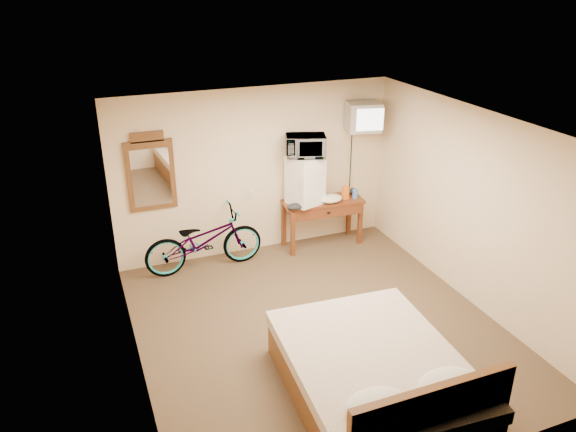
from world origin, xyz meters
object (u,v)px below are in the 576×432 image
Objects in this scene: blue_cup at (355,194)px; wall_mirror at (151,173)px; desk at (323,209)px; crt_television at (363,117)px; bicycle at (204,240)px; microwave at (306,146)px; bed at (376,378)px; mini_fridge at (305,180)px.

wall_mirror is at bearing 173.49° from blue_cup.
crt_television is (0.62, 0.02, 1.38)m from desk.
desk is 0.74× the size of bicycle.
microwave is 0.25× the size of bed.
bicycle is (-2.52, -0.07, -1.55)m from crt_television.
crt_television reaches higher than mini_fridge.
blue_cup is 1.19m from crt_television.
microwave reaches higher than bed.
desk is at bearing -6.15° from wall_mirror.
crt_television is at bearing 64.76° from bed.
microwave is (0.00, 0.00, 0.53)m from mini_fridge.
microwave is at bearing -6.07° from wall_mirror.
mini_fridge is 1.30× the size of microwave.
bed reaches higher than bicycle.
mini_fridge is at bearing 178.97° from crt_television.
bed reaches higher than desk.
bed is (-1.60, -3.39, -1.70)m from crt_television.
desk is at bearing 73.79° from bed.
wall_mirror reaches higher than desk.
mini_fridge is at bearing -88.16° from bicycle.
microwave is 2.00m from bicycle.
wall_mirror is (-2.21, 0.23, -0.20)m from microwave.
crt_television reaches higher than bed.
bed is (-1.48, -3.30, -0.53)m from blue_cup.
desk is at bearing 11.99° from microwave.
microwave is 0.91× the size of crt_television.
wall_mirror is (-2.21, 0.23, 0.32)m from mini_fridge.
microwave reaches higher than blue_cup.
mini_fridge is at bearing -104.90° from microwave.
bicycle is at bearing -28.20° from wall_mirror.
wall_mirror reaches higher than bicycle.
blue_cup is at bearing -91.78° from bicycle.
bed is at bearing -67.33° from wall_mirror.
mini_fridge is at bearing 173.27° from desk.
blue_cup is 2.43m from bicycle.
microwave is 3.73m from bed.
mini_fridge is 1.18× the size of crt_television.
bed is (1.52, -3.64, -1.15)m from wall_mirror.
bed is at bearing -114.16° from blue_cup.
blue_cup is 0.13× the size of wall_mirror.
microwave is 0.33× the size of bicycle.
crt_television is at bearing -89.69° from bicycle.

